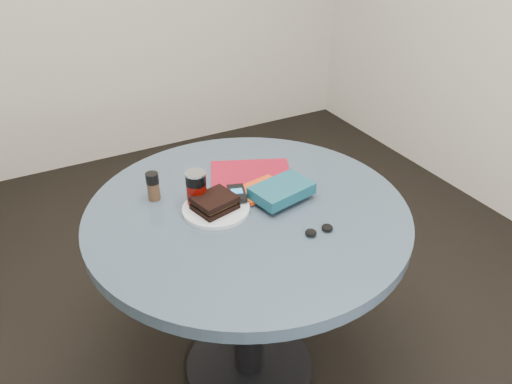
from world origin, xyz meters
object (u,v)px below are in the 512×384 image
table (248,250)px  magazine (251,174)px  mp3_player (237,193)px  red_book (260,190)px  headphones (319,230)px  sandwich (215,203)px  pepper_grinder (153,186)px  novel (282,190)px  soda_can (196,189)px  plate (216,209)px

table → magazine: bearing=59.4°
table → mp3_player: (-0.01, 0.06, 0.19)m
red_book → headphones: same height
sandwich → magazine: sandwich is taller
mp3_player → pepper_grinder: bearing=150.4°
sandwich → headphones: bearing=-47.2°
table → sandwich: size_ratio=7.15×
magazine → red_book: bearing=-79.6°
magazine → novel: size_ratio=1.46×
soda_can → plate: bearing=-54.0°
plate → sandwich: 0.03m
table → pepper_grinder: size_ratio=10.72×
table → mp3_player: bearing=98.5°
sandwich → red_book: 0.18m
plate → sandwich: bearing=-140.9°
plate → headphones: headphones is taller
novel → plate: bearing=157.2°
pepper_grinder → magazine: (0.34, -0.01, -0.05)m
soda_can → red_book: 0.22m
soda_can → pepper_grinder: soda_can is taller
soda_can → magazine: soda_can is taller
soda_can → magazine: size_ratio=0.43×
novel → mp3_player: 0.14m
novel → pepper_grinder: bearing=139.5°
plate → magazine: bearing=36.4°
pepper_grinder → table: bearing=-38.1°
table → headphones: (0.12, -0.21, 0.17)m
table → soda_can: soda_can is taller
plate → soda_can: size_ratio=1.74×
pepper_grinder → novel: pepper_grinder is taller
plate → red_book: bearing=10.0°
magazine → table: bearing=-97.2°
sandwich → mp3_player: sandwich is taller
table → pepper_grinder: 0.37m
plate → headphones: bearing=-48.4°
pepper_grinder → headphones: (0.36, -0.40, -0.04)m
soda_can → table: bearing=-33.1°
plate → magazine: size_ratio=0.75×
soda_can → novel: 0.27m
red_book → headphones: size_ratio=1.73×
pepper_grinder → magazine: size_ratio=0.34×
red_book → headphones: 0.28m
red_book → magazine: bearing=66.4°
table → sandwich: bearing=164.2°
pepper_grinder → headphones: size_ratio=1.04×
soda_can → mp3_player: bearing=-13.4°
magazine → novel: 0.19m
soda_can → red_book: size_ratio=0.77×
sandwich → headphones: sandwich is taller
sandwich → magazine: (0.20, 0.15, -0.03)m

